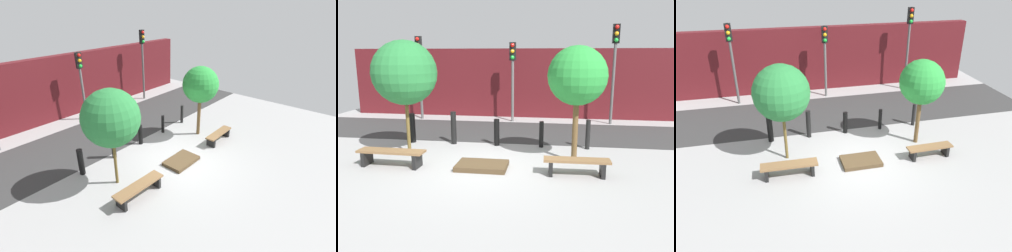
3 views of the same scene
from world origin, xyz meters
The scene contains 15 objects.
ground_plane centered at (0.00, 0.00, 0.00)m, with size 18.00×18.00×0.00m, color #969696.
road_strip centered at (0.00, 4.28, 0.01)m, with size 18.00×3.60×0.01m, color #333333.
building_facade centered at (0.00, 7.63, 1.62)m, with size 16.20×0.50×3.25m, color #511419.
bench_left centered at (-2.44, -0.23, 0.33)m, with size 1.83×0.48×0.45m.
bench_right centered at (2.44, -0.23, 0.31)m, with size 1.63×0.43×0.43m.
planter_bed centered at (0.00, -0.03, 0.07)m, with size 1.34×0.87×0.13m, color #4C3A24.
tree_behind_left_bench centered at (-2.44, 0.87, 2.44)m, with size 1.86×1.86×3.38m.
tree_behind_right_bench centered at (2.44, 0.87, 2.39)m, with size 1.60×1.60×3.21m.
bollard_far_left centered at (-2.94, 2.24, 0.50)m, with size 0.21×0.21×1.00m, color black.
bollard_left centered at (-1.47, 2.24, 0.55)m, with size 0.18×0.18×1.10m, color black.
bollard_center centered at (0.00, 2.24, 0.44)m, with size 0.18×0.18×0.89m, color black.
bollard_right centered at (1.47, 2.24, 0.43)m, with size 0.14×0.14×0.85m, color black.
bollard_far_right centered at (2.94, 2.24, 0.47)m, with size 0.14×0.14×0.94m, color black.
traffic_light_mid_west centered at (0.00, 6.36, 2.42)m, with size 0.28×0.27×3.49m.
traffic_light_mid_east centered at (4.30, 6.37, 2.87)m, with size 0.28×0.27×4.19m.
Camera 1 is at (-6.88, -5.27, 5.71)m, focal length 28.00 mm.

